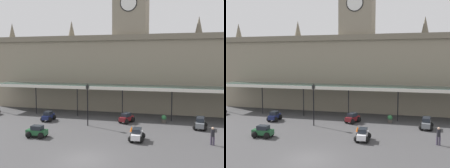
# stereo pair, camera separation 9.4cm
# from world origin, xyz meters

# --- Properties ---
(ground_plane) EXTENTS (140.00, 140.00, 0.00)m
(ground_plane) POSITION_xyz_m (0.00, 0.00, 0.00)
(ground_plane) COLOR #3F3E40
(station_building) EXTENTS (43.19, 5.74, 19.43)m
(station_building) POSITION_xyz_m (0.00, 20.90, 6.36)
(station_building) COLOR gray
(station_building) RESTS_ON ground
(entrance_canopy) EXTENTS (38.04, 3.26, 4.24)m
(entrance_canopy) POSITION_xyz_m (0.00, 15.83, 4.09)
(entrance_canopy) COLOR #38564C
(entrance_canopy) RESTS_ON ground
(car_navy_sedan) EXTENTS (1.60, 2.10, 1.19)m
(car_navy_sedan) POSITION_xyz_m (-8.84, 10.99, 0.50)
(car_navy_sedan) COLOR #19214C
(car_navy_sedan) RESTS_ON ground
(car_green_sedan) EXTENTS (2.07, 1.55, 1.19)m
(car_green_sedan) POSITION_xyz_m (-6.56, 4.33, 0.50)
(car_green_sedan) COLOR #1E512D
(car_green_sedan) RESTS_ON ground
(car_maroon_sedan) EXTENTS (1.99, 2.23, 1.19)m
(car_maroon_sedan) POSITION_xyz_m (0.97, 12.41, 0.50)
(car_maroon_sedan) COLOR maroon
(car_maroon_sedan) RESTS_ON ground
(car_grey_estate) EXTENTS (1.72, 2.34, 1.27)m
(car_grey_estate) POSITION_xyz_m (9.53, 11.64, 0.56)
(car_grey_estate) COLOR slate
(car_grey_estate) RESTS_ON ground
(car_white_sedan) EXTENTS (1.54, 2.06, 1.19)m
(car_white_sedan) POSITION_xyz_m (3.30, 5.69, 0.50)
(car_white_sedan) COLOR silver
(car_white_sedan) RESTS_ON ground
(pedestrian_crossing_forecourt) EXTENTS (0.37, 0.34, 1.67)m
(pedestrian_crossing_forecourt) POSITION_xyz_m (10.16, 6.06, 0.91)
(pedestrian_crossing_forecourt) COLOR #3F384C
(pedestrian_crossing_forecourt) RESTS_ON ground
(victorian_lamppost) EXTENTS (0.30, 0.30, 4.93)m
(victorian_lamppost) POSITION_xyz_m (-3.16, 9.88, 3.06)
(victorian_lamppost) COLOR black
(victorian_lamppost) RESTS_ON ground
(traffic_cone) EXTENTS (0.40, 0.40, 0.58)m
(traffic_cone) POSITION_xyz_m (2.27, 8.69, 0.29)
(traffic_cone) COLOR orange
(traffic_cone) RESTS_ON ground
(planter_forecourt_centre) EXTENTS (0.60, 0.60, 0.96)m
(planter_forecourt_centre) POSITION_xyz_m (5.44, 13.45, 0.49)
(planter_forecourt_centre) COLOR #47423D
(planter_forecourt_centre) RESTS_ON ground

